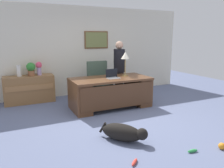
% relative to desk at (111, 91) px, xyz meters
% --- Properties ---
extents(ground_plane, '(12.00, 12.00, 0.00)m').
position_rel_desk_xyz_m(ground_plane, '(-0.20, -0.89, -0.42)').
color(ground_plane, slate).
extents(back_wall, '(7.00, 0.16, 2.70)m').
position_rel_desk_xyz_m(back_wall, '(-0.20, 1.71, 0.93)').
color(back_wall, beige).
rests_on(back_wall, ground_plane).
extents(desk, '(2.00, 0.98, 0.77)m').
position_rel_desk_xyz_m(desk, '(0.00, 0.00, 0.00)').
color(desk, brown).
rests_on(desk, ground_plane).
extents(credenza, '(1.31, 0.50, 0.75)m').
position_rel_desk_xyz_m(credenza, '(-1.85, 1.36, -0.05)').
color(credenza, olive).
rests_on(credenza, ground_plane).
extents(armchair, '(0.60, 0.59, 1.09)m').
position_rel_desk_xyz_m(armchair, '(0.04, 0.89, 0.06)').
color(armchair, '#475B4C').
rests_on(armchair, ground_plane).
extents(person_standing, '(0.32, 0.32, 1.67)m').
position_rel_desk_xyz_m(person_standing, '(0.56, 0.64, 0.44)').
color(person_standing, '#262323').
rests_on(person_standing, ground_plane).
extents(dog_lying, '(0.70, 0.77, 0.30)m').
position_rel_desk_xyz_m(dog_lying, '(-0.59, -1.81, -0.27)').
color(dog_lying, black).
rests_on(dog_lying, ground_plane).
extents(laptop, '(0.32, 0.22, 0.22)m').
position_rel_desk_xyz_m(laptop, '(0.04, -0.02, 0.40)').
color(laptop, '#B2B5BA').
rests_on(laptop, desk).
extents(desk_lamp, '(0.22, 0.22, 0.63)m').
position_rel_desk_xyz_m(desk_lamp, '(0.49, 0.15, 0.85)').
color(desk_lamp, '#9E8447').
rests_on(desk_lamp, desk).
extents(vase_with_flowers, '(0.17, 0.17, 0.37)m').
position_rel_desk_xyz_m(vase_with_flowers, '(-1.56, 1.36, 0.54)').
color(vase_with_flowers, '#AA8FB9').
rests_on(vase_with_flowers, credenza).
extents(vase_empty, '(0.12, 0.12, 0.30)m').
position_rel_desk_xyz_m(vase_empty, '(-2.07, 1.36, 0.48)').
color(vase_empty, silver).
rests_on(vase_empty, credenza).
extents(potted_plant, '(0.24, 0.24, 0.36)m').
position_rel_desk_xyz_m(potted_plant, '(-1.77, 1.36, 0.52)').
color(potted_plant, brown).
rests_on(potted_plant, credenza).
extents(dog_toy_ball, '(0.11, 0.11, 0.11)m').
position_rel_desk_xyz_m(dog_toy_ball, '(0.70, -2.75, -0.37)').
color(dog_toy_ball, orange).
rests_on(dog_toy_ball, ground_plane).
extents(dog_toy_bone, '(0.18, 0.17, 0.05)m').
position_rel_desk_xyz_m(dog_toy_bone, '(-0.79, -2.51, -0.40)').
color(dog_toy_bone, '#E53F33').
rests_on(dog_toy_bone, ground_plane).
extents(dog_toy_plush, '(0.19, 0.07, 0.05)m').
position_rel_desk_xyz_m(dog_toy_plush, '(0.20, -2.62, -0.40)').
color(dog_toy_plush, green).
rests_on(dog_toy_plush, ground_plane).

